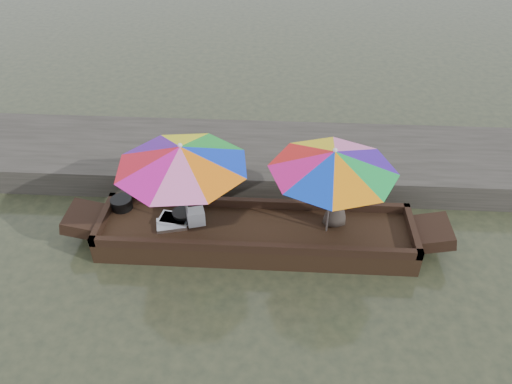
# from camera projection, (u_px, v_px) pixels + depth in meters

# --- Properties ---
(water) EXTENTS (80.00, 80.00, 0.00)m
(water) POSITION_uv_depth(u_px,v_px,m) (256.00, 244.00, 8.27)
(water) COLOR #2A3021
(water) RESTS_ON ground
(dock) EXTENTS (22.00, 2.20, 0.50)m
(dock) POSITION_uv_depth(u_px,v_px,m) (262.00, 159.00, 9.88)
(dock) COLOR #2D2B26
(dock) RESTS_ON ground
(boat_hull) EXTENTS (5.09, 1.20, 0.35)m
(boat_hull) POSITION_uv_depth(u_px,v_px,m) (256.00, 236.00, 8.17)
(boat_hull) COLOR black
(boat_hull) RESTS_ON water
(cooking_pot) EXTENTS (0.36, 0.36, 0.19)m
(cooking_pot) POSITION_uv_depth(u_px,v_px,m) (122.00, 203.00, 8.42)
(cooking_pot) COLOR black
(cooking_pot) RESTS_ON boat_hull
(tray_crayfish) EXTENTS (0.52, 0.40, 0.09)m
(tray_crayfish) POSITION_uv_depth(u_px,v_px,m) (174.00, 220.00, 8.15)
(tray_crayfish) COLOR silver
(tray_crayfish) RESTS_ON boat_hull
(tray_scallop) EXTENTS (0.55, 0.44, 0.06)m
(tray_scallop) POSITION_uv_depth(u_px,v_px,m) (172.00, 224.00, 8.09)
(tray_scallop) COLOR silver
(tray_scallop) RESTS_ON boat_hull
(charcoal_grill) EXTENTS (0.33, 0.33, 0.15)m
(charcoal_grill) POSITION_uv_depth(u_px,v_px,m) (183.00, 216.00, 8.18)
(charcoal_grill) COLOR black
(charcoal_grill) RESTS_ON boat_hull
(supply_bag) EXTENTS (0.33, 0.29, 0.26)m
(supply_bag) POSITION_uv_depth(u_px,v_px,m) (196.00, 217.00, 8.08)
(supply_bag) COLOR silver
(supply_bag) RESTS_ON boat_hull
(vendor) EXTENTS (0.54, 0.38, 1.03)m
(vendor) POSITION_uv_depth(u_px,v_px,m) (336.00, 199.00, 7.83)
(vendor) COLOR #38302A
(vendor) RESTS_ON boat_hull
(umbrella_bow) EXTENTS (2.51, 2.51, 1.55)m
(umbrella_bow) POSITION_uv_depth(u_px,v_px,m) (184.00, 187.00, 7.65)
(umbrella_bow) COLOR #0C35D8
(umbrella_bow) RESTS_ON boat_hull
(umbrella_stern) EXTENTS (2.06, 2.06, 1.55)m
(umbrella_stern) POSITION_uv_depth(u_px,v_px,m) (330.00, 192.00, 7.54)
(umbrella_stern) COLOR #3C14A5
(umbrella_stern) RESTS_ON boat_hull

